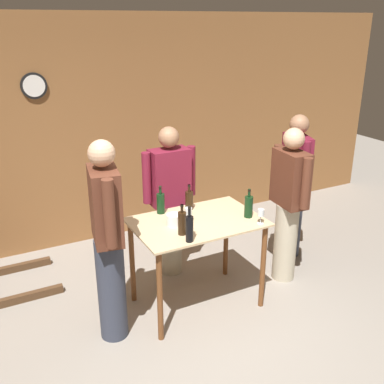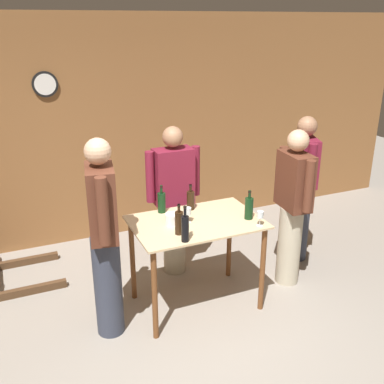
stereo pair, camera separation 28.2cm
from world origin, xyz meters
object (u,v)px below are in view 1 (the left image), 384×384
object	(u,v)px
wine_bottle_far_right	(249,206)
person_visitor_near_door	(170,199)
wine_glass_near_left	(189,212)
ice_bucket	(174,220)
wine_bottle_center	(161,203)
person_visitor_with_scarf	(294,184)
wine_glass_near_center	(261,213)
person_host	(289,203)
wine_bottle_left	(182,223)
person_visitor_bearded	(108,239)
wine_bottle_far_left	(189,228)
wine_bottle_right	(189,200)

from	to	relation	value
wine_bottle_far_right	person_visitor_near_door	world-z (taller)	person_visitor_near_door
wine_bottle_far_right	wine_glass_near_left	world-z (taller)	wine_bottle_far_right
ice_bucket	person_visitor_near_door	bearing A→B (deg)	68.06
wine_glass_near_left	ice_bucket	xyz separation A→B (m)	(-0.14, 0.01, -0.05)
wine_bottle_center	ice_bucket	size ratio (longest dim) A/B	2.01
ice_bucket	person_visitor_with_scarf	bearing A→B (deg)	11.88
wine_glass_near_center	person_host	xyz separation A→B (m)	(0.57, 0.30, -0.12)
wine_glass_near_left	person_host	size ratio (longest dim) A/B	0.09
wine_glass_near_center	person_visitor_near_door	xyz separation A→B (m)	(-0.44, 0.98, -0.13)
person_visitor_with_scarf	wine_bottle_center	bearing A→B (deg)	-178.31
wine_bottle_left	person_visitor_bearded	bearing A→B (deg)	171.22
wine_bottle_center	ice_bucket	distance (m)	0.31
wine_glass_near_left	person_host	world-z (taller)	person_host
wine_bottle_far_left	person_visitor_with_scarf	size ratio (longest dim) A/B	0.19
person_host	person_visitor_bearded	xyz separation A→B (m)	(-1.92, -0.07, 0.07)
wine_bottle_far_left	ice_bucket	distance (m)	0.35
wine_bottle_center	person_visitor_bearded	bearing A→B (deg)	-148.19
wine_bottle_center	wine_bottle_right	distance (m)	0.28
wine_glass_near_center	person_visitor_near_door	bearing A→B (deg)	114.43
wine_glass_near_center	wine_bottle_far_left	bearing A→B (deg)	-179.17
wine_bottle_center	wine_glass_near_center	bearing A→B (deg)	-42.30
ice_bucket	person_visitor_bearded	xyz separation A→B (m)	(-0.64, -0.10, 0.00)
wine_glass_near_center	person_host	distance (m)	0.65
wine_bottle_right	person_visitor_with_scarf	distance (m)	1.38
wine_bottle_far_left	wine_glass_near_center	distance (m)	0.73
person_host	wine_bottle_right	bearing A→B (deg)	163.53
wine_bottle_left	wine_bottle_far_right	xyz separation A→B (m)	(0.71, 0.04, -0.00)
person_host	person_visitor_with_scarf	world-z (taller)	person_visitor_with_scarf
wine_bottle_far_left	person_host	world-z (taller)	person_host
wine_bottle_left	person_visitor_with_scarf	distance (m)	1.77
wine_bottle_right	person_host	distance (m)	1.03
wine_bottle_far_left	person_visitor_near_door	bearing A→B (deg)	74.12
person_visitor_bearded	ice_bucket	bearing A→B (deg)	8.94
wine_bottle_left	wine_bottle_center	bearing A→B (deg)	87.27
person_visitor_near_door	person_host	bearing A→B (deg)	-33.76
wine_bottle_far_right	person_visitor_with_scarf	distance (m)	1.10
wine_bottle_far_left	wine_glass_near_left	distance (m)	0.37
wine_bottle_left	wine_bottle_far_right	bearing A→B (deg)	3.00
person_host	ice_bucket	bearing A→B (deg)	178.48
wine_glass_near_left	person_visitor_near_door	distance (m)	0.68
wine_bottle_far_right	person_host	xyz separation A→B (m)	(0.58, 0.13, -0.12)
wine_bottle_far_right	person_host	size ratio (longest dim) A/B	0.17
wine_bottle_right	person_visitor_bearded	bearing A→B (deg)	-158.88
wine_bottle_far_right	person_host	distance (m)	0.61
wine_bottle_right	person_host	size ratio (longest dim) A/B	0.15
wine_glass_near_center	person_host	world-z (taller)	person_host
ice_bucket	person_host	bearing A→B (deg)	-1.52
wine_bottle_center	person_host	world-z (taller)	person_host
wine_bottle_far_left	wine_bottle_left	bearing A→B (deg)	88.67
ice_bucket	person_host	size ratio (longest dim) A/B	0.08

